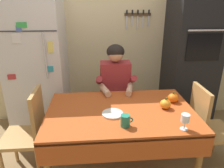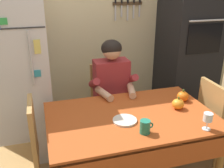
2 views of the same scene
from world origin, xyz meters
The scene contains 13 objects.
back_wall_assembly centered at (0.05, 1.35, 1.30)m, with size 3.70×0.13×2.60m.
refrigerator centered at (-0.95, 0.96, 0.90)m, with size 0.68×0.71×1.80m.
wall_oven centered at (1.05, 1.00, 1.05)m, with size 0.60×0.64×2.10m.
dining_table centered at (0.00, 0.08, 0.66)m, with size 1.40×0.90×0.74m.
chair_behind_person centered at (0.01, 0.87, 0.51)m, with size 0.40×0.40×0.93m.
seated_person centered at (0.01, 0.68, 0.74)m, with size 0.47×0.55×1.25m.
chair_right_side centered at (0.90, 0.12, 0.51)m, with size 0.40×0.40×0.93m.
chair_left_side centered at (-0.90, 0.17, 0.51)m, with size 0.40×0.40×0.93m.
coffee_mug centered at (0.01, -0.18, 0.79)m, with size 0.11×0.08×0.10m.
wine_glass centered at (0.48, -0.27, 0.84)m, with size 0.07×0.07×0.14m.
pumpkin_large centered at (0.56, 0.23, 0.79)m, with size 0.11×0.11×0.11m.
pumpkin_medium centered at (0.44, 0.10, 0.79)m, with size 0.11×0.11×0.11m.
serving_tray centered at (-0.08, 0.02, 0.75)m, with size 0.20×0.20×0.02m, color silver.
Camera 2 is at (-0.68, -1.69, 1.80)m, focal length 41.40 mm.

